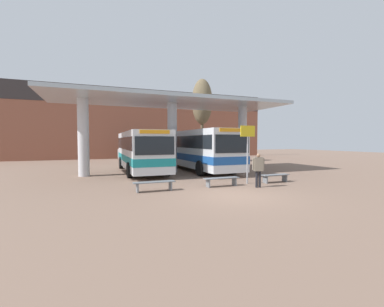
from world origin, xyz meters
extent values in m
plane|color=#755B4C|center=(0.00, 0.00, 0.00)|extent=(100.00, 100.00, 0.00)
cube|color=brown|center=(0.00, 26.31, 4.77)|extent=(40.00, 0.50, 9.54)
cube|color=#332D2D|center=(0.00, 26.31, 8.39)|extent=(40.00, 0.58, 2.29)
cylinder|color=silver|center=(-6.19, 9.05, 2.60)|extent=(0.72, 0.72, 5.20)
cylinder|color=silver|center=(0.00, 9.05, 2.60)|extent=(0.72, 0.72, 5.20)
cylinder|color=silver|center=(6.19, 9.05, 2.60)|extent=(0.72, 0.72, 5.20)
cube|color=#A8B7C1|center=(0.00, 9.05, 5.32)|extent=(17.38, 6.33, 0.24)
cube|color=silver|center=(-2.15, 10.23, 1.68)|extent=(2.73, 10.13, 2.71)
cube|color=black|center=(-2.15, 10.23, 2.20)|extent=(2.76, 9.73, 0.87)
cube|color=teal|center=(-2.15, 10.23, 1.07)|extent=(2.77, 10.17, 0.49)
cube|color=black|center=(-2.25, 5.16, 2.09)|extent=(2.33, 0.11, 1.09)
cube|color=orange|center=(-2.25, 5.16, 2.90)|extent=(1.77, 0.09, 0.22)
cylinder|color=black|center=(-3.48, 7.13, 0.50)|extent=(0.30, 1.01, 1.00)
cylinder|color=black|center=(-0.95, 7.08, 0.50)|extent=(0.30, 1.01, 1.00)
cylinder|color=black|center=(-3.36, 13.02, 0.50)|extent=(0.30, 1.01, 1.00)
cylinder|color=black|center=(-0.83, 12.97, 0.50)|extent=(0.30, 1.01, 1.00)
cube|color=silver|center=(2.39, 9.58, 1.76)|extent=(2.73, 10.47, 2.85)
cube|color=black|center=(2.39, 9.58, 2.30)|extent=(2.76, 10.05, 0.91)
cube|color=#1E519E|center=(2.39, 9.58, 1.12)|extent=(2.77, 10.51, 0.51)
cube|color=black|center=(2.45, 4.33, 2.19)|extent=(2.39, 0.09, 1.14)
cube|color=orange|center=(2.45, 4.33, 3.04)|extent=(1.82, 0.07, 0.22)
cylinder|color=black|center=(1.13, 6.33, 0.52)|extent=(0.29, 1.04, 1.04)
cylinder|color=black|center=(3.72, 6.36, 0.52)|extent=(0.29, 1.04, 1.04)
cylinder|color=black|center=(1.05, 12.43, 0.52)|extent=(0.29, 1.04, 1.04)
cylinder|color=black|center=(3.65, 12.47, 0.52)|extent=(0.29, 1.04, 1.04)
cube|color=slate|center=(0.55, 2.20, 0.44)|extent=(1.92, 0.44, 0.04)
cube|color=slate|center=(-0.22, 2.20, 0.21)|extent=(0.07, 0.37, 0.42)
cube|color=slate|center=(1.32, 2.20, 0.21)|extent=(0.07, 0.37, 0.42)
cube|color=slate|center=(4.00, 2.20, 0.44)|extent=(1.70, 0.44, 0.04)
cube|color=slate|center=(3.32, 2.20, 0.21)|extent=(0.07, 0.37, 0.42)
cube|color=slate|center=(4.68, 2.20, 0.21)|extent=(0.07, 0.37, 0.42)
cube|color=slate|center=(-3.00, 2.20, 0.44)|extent=(1.97, 0.44, 0.04)
cube|color=slate|center=(-3.79, 2.20, 0.21)|extent=(0.07, 0.37, 0.42)
cube|color=slate|center=(-2.21, 2.20, 0.21)|extent=(0.07, 0.37, 0.42)
cylinder|color=gray|center=(2.30, 2.45, 1.30)|extent=(0.09, 0.09, 2.60)
cube|color=gold|center=(2.30, 2.45, 2.90)|extent=(0.90, 0.06, 0.60)
cylinder|color=black|center=(2.07, 1.27, 0.42)|extent=(0.15, 0.15, 0.84)
cylinder|color=black|center=(2.22, 1.23, 0.42)|extent=(0.15, 0.15, 0.84)
cube|color=#706656|center=(2.14, 1.25, 1.19)|extent=(0.50, 0.35, 0.70)
sphere|color=#89664C|center=(2.14, 1.25, 1.63)|extent=(0.19, 0.19, 0.19)
cylinder|color=#706656|center=(1.88, 1.32, 1.20)|extent=(0.11, 0.11, 0.59)
cylinder|color=#706656|center=(2.41, 1.19, 1.20)|extent=(0.11, 0.11, 0.59)
cylinder|color=brown|center=(5.86, 16.75, 2.68)|extent=(0.33, 0.33, 5.36)
ellipsoid|color=brown|center=(5.86, 16.75, 6.74)|extent=(2.28, 2.28, 5.02)
cube|color=#B2B7BC|center=(-0.53, 23.07, 0.79)|extent=(4.12, 1.85, 1.14)
cube|color=#1E2328|center=(-0.53, 23.07, 1.68)|extent=(2.27, 1.70, 0.63)
cylinder|color=black|center=(0.74, 23.99, 0.31)|extent=(0.62, 0.22, 0.62)
cylinder|color=black|center=(0.74, 22.14, 0.31)|extent=(0.62, 0.22, 0.62)
cylinder|color=black|center=(-1.81, 23.99, 0.31)|extent=(0.62, 0.22, 0.62)
cylinder|color=black|center=(-1.81, 22.14, 0.31)|extent=(0.62, 0.22, 0.62)
camera|label=1|loc=(-5.74, -9.54, 2.36)|focal=24.00mm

